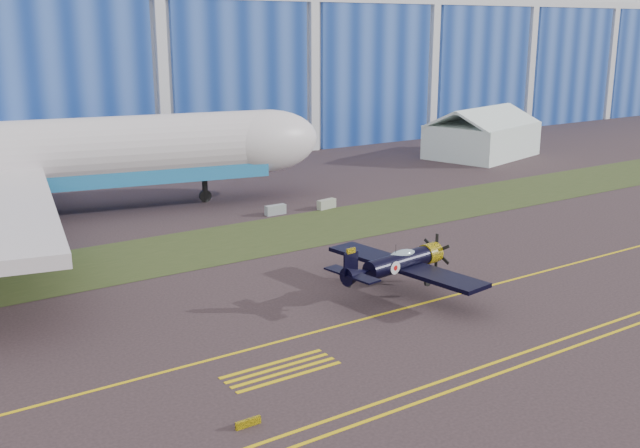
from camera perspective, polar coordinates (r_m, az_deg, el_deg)
ground at (r=54.57m, az=8.90°, el=-3.25°), size 260.00×260.00×0.00m
grass_median at (r=65.05m, az=0.53°, el=-0.10°), size 260.00×10.00×0.02m
hangar at (r=115.24m, az=-16.41°, el=13.31°), size 220.00×45.70×30.00m
taxiway_centreline at (r=51.23m, az=12.70°, el=-4.64°), size 200.00×0.20×0.02m
edge_line_near at (r=45.74m, az=21.40°, el=-7.72°), size 80.00×0.20×0.02m
edge_line_far at (r=46.25m, az=20.38°, el=-7.37°), size 80.00×0.20×0.02m
hold_short_ladder at (r=38.36m, az=-2.99°, el=-11.06°), size 6.00×2.40×0.02m
guard_board_left at (r=33.54m, az=-5.50°, el=-14.85°), size 1.20×0.15×0.35m
warbird at (r=48.23m, az=5.99°, el=-2.95°), size 11.49×13.28×3.58m
tent at (r=102.00m, az=12.26°, el=6.88°), size 16.44×13.75×6.61m
shipping_container at (r=89.58m, az=-16.34°, el=4.22°), size 6.04×3.45×2.46m
tug at (r=97.23m, az=-4.95°, el=5.25°), size 2.55×1.67×1.45m
gse_box at (r=124.42m, az=15.03°, el=6.95°), size 3.24×2.40×1.74m
barrier_a at (r=68.87m, az=-3.41°, el=1.08°), size 2.00×0.60×0.90m
barrier_b at (r=71.00m, az=0.50°, el=1.53°), size 2.07×0.91×0.90m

